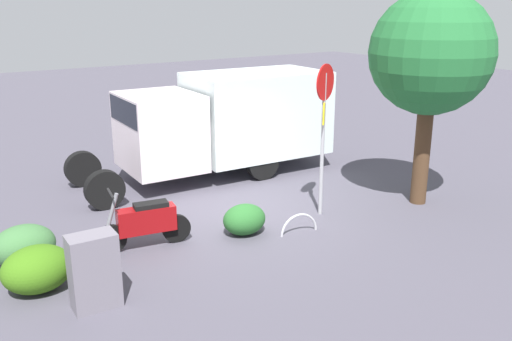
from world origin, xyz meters
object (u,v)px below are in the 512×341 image
object	(u,v)px
motorcycle	(146,222)
utility_cabinet	(94,271)
box_truck_near	(225,119)
stop_sign	(324,116)
bike_rack_hoop	(299,233)
street_tree	(431,55)

from	to	relation	value
motorcycle	utility_cabinet	size ratio (longest dim) A/B	1.50
box_truck_near	utility_cabinet	xyz separation A→B (m)	(5.23, 4.78, -0.93)
stop_sign	bike_rack_hoop	world-z (taller)	stop_sign
motorcycle	bike_rack_hoop	world-z (taller)	motorcycle
motorcycle	street_tree	bearing A→B (deg)	178.58
box_truck_near	utility_cabinet	distance (m)	7.14
utility_cabinet	bike_rack_hoop	bearing A→B (deg)	-174.21
motorcycle	stop_sign	xyz separation A→B (m)	(-3.88, 0.57, 1.68)
stop_sign	motorcycle	bearing A→B (deg)	-8.32
box_truck_near	bike_rack_hoop	xyz separation A→B (m)	(0.89, 4.33, -1.53)
street_tree	box_truck_near	bearing A→B (deg)	-60.38
stop_sign	street_tree	world-z (taller)	street_tree
utility_cabinet	stop_sign	bearing A→B (deg)	-169.45
street_tree	utility_cabinet	xyz separation A→B (m)	(7.78, 0.28, -2.81)
motorcycle	stop_sign	world-z (taller)	stop_sign
motorcycle	bike_rack_hoop	xyz separation A→B (m)	(-2.82, 1.13, -0.52)
motorcycle	box_truck_near	bearing A→B (deg)	-128.96
utility_cabinet	motorcycle	bearing A→B (deg)	-134.06
motorcycle	street_tree	world-z (taller)	street_tree
stop_sign	utility_cabinet	world-z (taller)	stop_sign
motorcycle	stop_sign	bearing A→B (deg)	-178.09
box_truck_near	bike_rack_hoop	bearing A→B (deg)	81.60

